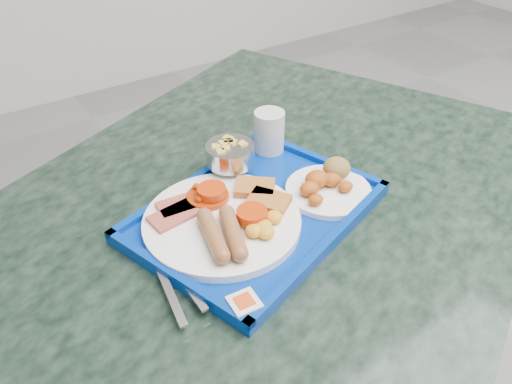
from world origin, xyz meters
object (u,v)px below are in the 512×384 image
at_px(bread_plate, 328,184).
at_px(juice_cup, 269,130).
at_px(tray, 256,213).
at_px(fruit_bowl, 230,154).
at_px(main_plate, 226,218).
at_px(table, 247,297).

distance_m(bread_plate, juice_cup, 0.18).
bearing_deg(tray, bread_plate, -10.50).
distance_m(bread_plate, fruit_bowl, 0.19).
bearing_deg(bread_plate, juice_cup, 92.46).
distance_m(tray, bread_plate, 0.14).
bearing_deg(juice_cup, fruit_bowl, -165.70).
relative_size(main_plate, juice_cup, 3.10).
distance_m(table, tray, 0.22).
bearing_deg(main_plate, table, 15.49).
xyz_separation_m(main_plate, juice_cup, (0.19, 0.15, 0.03)).
height_order(main_plate, juice_cup, juice_cup).
xyz_separation_m(tray, fruit_bowl, (0.02, 0.12, 0.05)).
xyz_separation_m(table, bread_plate, (0.15, -0.04, 0.24)).
relative_size(main_plate, bread_plate, 1.70).
height_order(table, juice_cup, juice_cup).
xyz_separation_m(bread_plate, juice_cup, (-0.01, 0.17, 0.03)).
bearing_deg(fruit_bowl, main_plate, -124.14).
bearing_deg(fruit_bowl, bread_plate, -51.99).
distance_m(main_plate, fruit_bowl, 0.15).
distance_m(table, fruit_bowl, 0.29).
bearing_deg(main_plate, juice_cup, 38.40).
bearing_deg(bread_plate, tray, 169.50).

